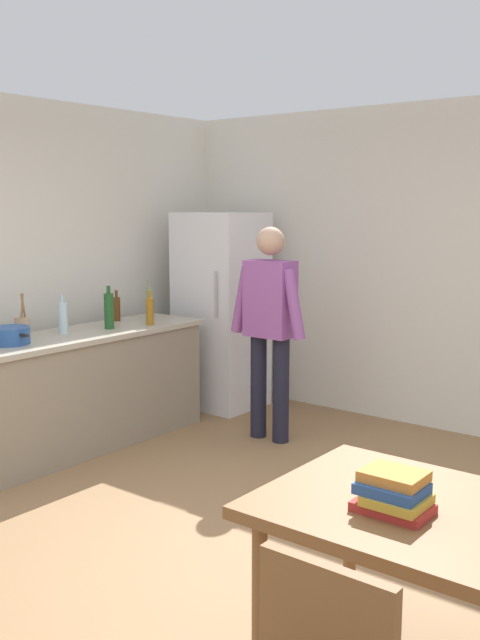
% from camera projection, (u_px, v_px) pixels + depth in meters
% --- Properties ---
extents(ground_plane, '(14.00, 14.00, 0.00)m').
position_uv_depth(ground_plane, '(211.00, 561.00, 3.83)').
color(ground_plane, '#936D47').
extents(wall_back, '(6.40, 0.12, 2.70)m').
position_uv_depth(wall_back, '(446.00, 268.00, 5.95)').
color(wall_back, silver).
rests_on(wall_back, ground_plane).
extents(kitchen_counter, '(0.64, 2.20, 0.90)m').
position_uv_depth(kitchen_counter, '(80.00, 390.00, 5.60)').
color(kitchen_counter, gray).
rests_on(kitchen_counter, ground_plane).
extents(refrigerator, '(0.70, 0.67, 1.80)m').
position_uv_depth(refrigerator, '(221.00, 310.00, 6.71)').
color(refrigerator, white).
rests_on(refrigerator, ground_plane).
extents(person, '(0.70, 0.22, 1.70)m').
position_uv_depth(person, '(270.00, 319.00, 5.69)').
color(person, '#1E1E2D').
rests_on(person, ground_plane).
extents(dining_table, '(1.40, 0.90, 0.75)m').
position_uv_depth(dining_table, '(449.00, 535.00, 2.64)').
color(dining_table, brown).
rests_on(dining_table, ground_plane).
extents(cooking_pot, '(0.40, 0.28, 0.12)m').
position_uv_depth(cooking_pot, '(9.00, 336.00, 5.08)').
color(cooking_pot, '#285193').
rests_on(cooking_pot, kitchen_counter).
extents(utensil_jar, '(0.11, 0.11, 0.32)m').
position_uv_depth(utensil_jar, '(22.00, 325.00, 5.40)').
color(utensil_jar, tan).
rests_on(utensil_jar, kitchen_counter).
extents(bottle_oil_amber, '(0.06, 0.06, 0.28)m').
position_uv_depth(bottle_oil_amber, '(150.00, 311.00, 5.89)').
color(bottle_oil_amber, '#996619').
rests_on(bottle_oil_amber, kitchen_counter).
extents(bottle_vinegar_tall, '(0.06, 0.06, 0.32)m').
position_uv_depth(bottle_vinegar_tall, '(149.00, 302.00, 6.26)').
color(bottle_vinegar_tall, gray).
rests_on(bottle_vinegar_tall, kitchen_counter).
extents(bottle_water_clear, '(0.07, 0.07, 0.30)m').
position_uv_depth(bottle_water_clear, '(63.00, 317.00, 5.47)').
color(bottle_water_clear, silver).
rests_on(bottle_water_clear, kitchen_counter).
extents(bottle_wine_green, '(0.08, 0.08, 0.34)m').
position_uv_depth(bottle_wine_green, '(109.00, 310.00, 5.70)').
color(bottle_wine_green, '#1E5123').
rests_on(bottle_wine_green, kitchen_counter).
extents(bottle_beer_brown, '(0.06, 0.06, 0.26)m').
position_uv_depth(bottle_beer_brown, '(117.00, 308.00, 6.09)').
color(bottle_beer_brown, '#5B3314').
rests_on(bottle_beer_brown, kitchen_counter).
extents(book_stack, '(0.27, 0.21, 0.15)m').
position_uv_depth(book_stack, '(394.00, 493.00, 2.64)').
color(book_stack, '#B22D28').
rests_on(book_stack, dining_table).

